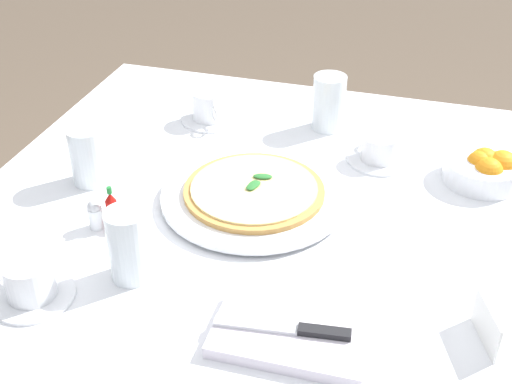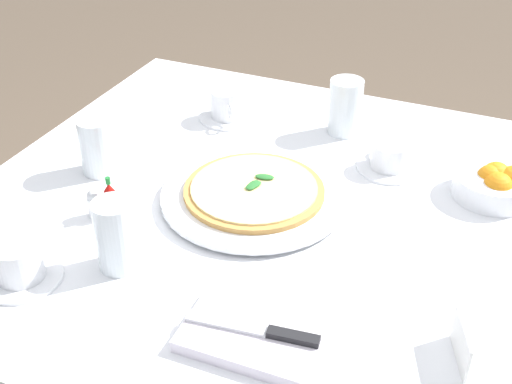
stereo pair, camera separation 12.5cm
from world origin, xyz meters
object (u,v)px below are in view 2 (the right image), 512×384
water_glass_far_right (117,239)px  hot_sauce_bottle (111,201)px  dinner_knife (258,330)px  menu_card (461,344)px  pizza_plate (255,195)px  pizza (255,189)px  coffee_cup_left_edge (19,263)px  salt_shaker (95,205)px  water_glass_back_corner (98,149)px  pepper_shaker (128,206)px  coffee_cup_right_edge (227,106)px  water_glass_far_left (345,110)px  coffee_cup_near_right (390,157)px  napkin_folded (260,337)px  citrus_bowl (496,184)px

water_glass_far_right → hot_sauce_bottle: bearing=-51.7°
dinner_knife → menu_card: size_ratio=2.29×
pizza_plate → pizza: bearing=-104.6°
coffee_cup_left_edge → salt_shaker: size_ratio=2.31×
pizza_plate → water_glass_back_corner: (0.32, 0.03, 0.04)m
salt_shaker → pepper_shaker: bearing=-160.3°
menu_card → coffee_cup_right_edge: bearing=27.7°
water_glass_far_left → pepper_shaker: (0.26, 0.46, -0.03)m
coffee_cup_near_right → coffee_cup_left_edge: size_ratio=1.00×
coffee_cup_left_edge → menu_card: bearing=-171.4°
pizza_plate → pepper_shaker: size_ratio=6.17×
coffee_cup_right_edge → dinner_knife: coffee_cup_right_edge is taller
napkin_folded → pepper_shaker: bearing=-30.4°
coffee_cup_left_edge → dinner_knife: 0.40m
coffee_cup_near_right → menu_card: 0.51m
pizza → dinner_knife: bearing=114.3°
dinner_knife → napkin_folded: bearing=180.0°
water_glass_far_left → hot_sauce_bottle: size_ratio=1.48×
water_glass_far_left → menu_card: 0.67m
water_glass_far_right → menu_card: (-0.54, -0.01, -0.02)m
water_glass_back_corner → salt_shaker: 0.16m
salt_shaker → menu_card: size_ratio=0.66×
coffee_cup_near_right → coffee_cup_left_edge: coffee_cup_left_edge is taller
pizza → coffee_cup_left_edge: coffee_cup_left_edge is taller
water_glass_far_right → hot_sauce_bottle: water_glass_far_right is taller
dinner_knife → salt_shaker: salt_shaker is taller
water_glass_far_left → salt_shaker: size_ratio=2.18×
water_glass_far_left → water_glass_back_corner: (0.40, 0.35, -0.00)m
pizza_plate → water_glass_far_right: 0.29m
water_glass_far_left → dinner_knife: water_glass_far_left is taller
pizza → napkin_folded: 0.36m
salt_shaker → dinner_knife: bearing=156.6°
water_glass_far_right → citrus_bowl: bearing=-139.7°
coffee_cup_left_edge → salt_shaker: coffee_cup_left_edge is taller
coffee_cup_left_edge → water_glass_far_left: water_glass_far_left is taller
water_glass_far_left → salt_shaker: 0.58m
pizza → water_glass_back_corner: size_ratio=2.28×
napkin_folded → salt_shaker: salt_shaker is taller
coffee_cup_left_edge → water_glass_back_corner: (0.07, -0.33, 0.02)m
coffee_cup_left_edge → napkin_folded: coffee_cup_left_edge is taller
dinner_knife → water_glass_far_right: bearing=-20.6°
water_glass_far_left → water_glass_far_right: (0.20, 0.59, -0.00)m
napkin_folded → citrus_bowl: (-0.26, -0.52, 0.02)m
pizza → coffee_cup_near_right: (-0.20, -0.21, 0.00)m
coffee_cup_right_edge → citrus_bowl: bearing=171.4°
coffee_cup_near_right → salt_shaker: size_ratio=2.31×
hot_sauce_bottle → salt_shaker: 0.03m
pizza_plate → dinner_knife: size_ratio=1.77×
water_glass_back_corner → dinner_knife: (-0.47, 0.30, -0.03)m
dinner_knife → citrus_bowl: (-0.26, -0.52, 0.00)m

